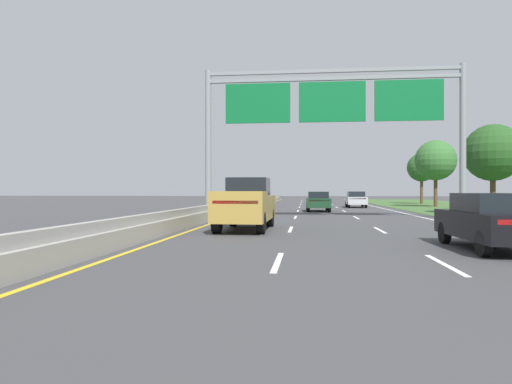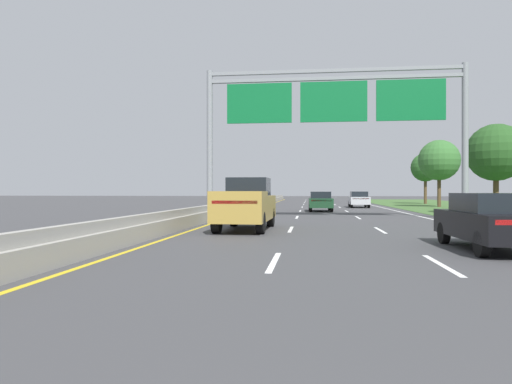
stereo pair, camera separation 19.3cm
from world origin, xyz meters
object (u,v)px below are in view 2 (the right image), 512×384
pickup_truck_gold (246,204)px  car_silver_right_lane_sedan (359,199)px  overhead_sign_gantry (333,110)px  car_black_right_lane_sedan (491,220)px  car_darkgreen_centre_lane_sedan (320,201)px  roadside_tree_far (439,160)px  roadside_tree_mid (496,153)px  roadside_tree_distant (425,168)px

pickup_truck_gold → car_silver_right_lane_sedan: pickup_truck_gold is taller
overhead_sign_gantry → car_black_right_lane_sedan: (3.62, -13.78, -5.53)m
overhead_sign_gantry → car_black_right_lane_sedan: 15.28m
car_darkgreen_centre_lane_sedan → pickup_truck_gold: bearing=168.0°
car_darkgreen_centre_lane_sedan → roadside_tree_far: bearing=-48.4°
pickup_truck_gold → roadside_tree_mid: bearing=-46.9°
car_silver_right_lane_sedan → roadside_tree_distant: (9.50, 13.35, 3.72)m
car_black_right_lane_sedan → roadside_tree_far: roadside_tree_far is taller
roadside_tree_mid → roadside_tree_far: size_ratio=0.91×
car_silver_right_lane_sedan → roadside_tree_far: bearing=-74.7°
car_black_right_lane_sedan → car_silver_right_lane_sedan: size_ratio=1.00×
overhead_sign_gantry → roadside_tree_mid: size_ratio=2.44×
overhead_sign_gantry → roadside_tree_mid: (11.18, 5.82, -2.12)m
car_black_right_lane_sedan → roadside_tree_far: bearing=-14.0°
pickup_truck_gold → car_silver_right_lane_sedan: 27.93m
roadside_tree_far → roadside_tree_distant: (1.35, 11.26, -0.17)m
pickup_truck_gold → car_black_right_lane_sedan: (7.63, -5.84, -0.26)m
car_darkgreen_centre_lane_sedan → roadside_tree_mid: size_ratio=0.72×
overhead_sign_gantry → car_black_right_lane_sedan: bearing=-75.3°
pickup_truck_gold → car_black_right_lane_sedan: 9.61m
car_black_right_lane_sedan → roadside_tree_mid: bearing=-22.3°
pickup_truck_gold → roadside_tree_distant: roadside_tree_distant is taller
overhead_sign_gantry → roadside_tree_mid: 12.78m
car_black_right_lane_sedan → car_silver_right_lane_sedan: bearing=-0.8°
car_black_right_lane_sedan → roadside_tree_far: 35.96m
car_darkgreen_centre_lane_sedan → car_black_right_lane_sedan: 24.10m
roadside_tree_mid → pickup_truck_gold: bearing=-137.8°
car_black_right_lane_sedan → car_silver_right_lane_sedan: 32.77m
roadside_tree_far → roadside_tree_mid: bearing=-91.3°
car_black_right_lane_sedan → roadside_tree_distant: size_ratio=0.70×
car_black_right_lane_sedan → car_darkgreen_centre_lane_sedan: bearing=8.7°
car_silver_right_lane_sedan → roadside_tree_mid: 15.68m
pickup_truck_gold → roadside_tree_distant: bearing=-21.8°
pickup_truck_gold → roadside_tree_far: 33.12m
overhead_sign_gantry → car_darkgreen_centre_lane_sedan: 11.40m
overhead_sign_gantry → car_darkgreen_centre_lane_sedan: size_ratio=3.40×
overhead_sign_gantry → roadside_tree_far: 24.08m
roadside_tree_mid → overhead_sign_gantry: bearing=-152.5°
car_black_right_lane_sedan → roadside_tree_mid: (7.56, 19.60, 3.41)m
pickup_truck_gold → roadside_tree_far: roadside_tree_far is taller
roadside_tree_distant → car_black_right_lane_sedan: bearing=-101.4°
car_silver_right_lane_sedan → roadside_tree_distant: roadside_tree_distant is taller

